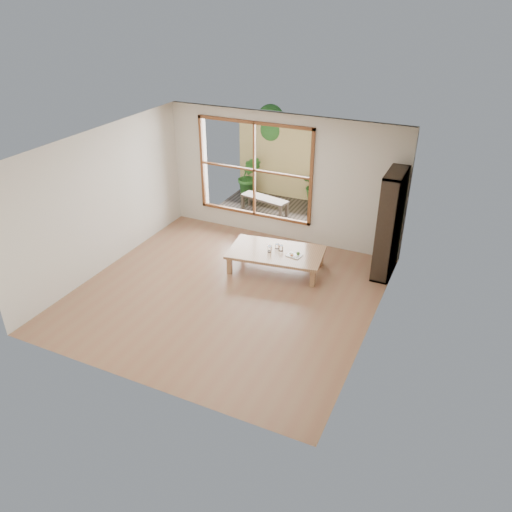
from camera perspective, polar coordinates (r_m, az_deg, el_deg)
The scene contains 15 objects.
ground at distance 8.78m, azimuth -3.33°, elevation -4.19°, with size 5.00×5.00×0.00m, color #916848.
low_table at distance 9.31m, azimuth 2.31°, elevation 0.32°, with size 1.86×1.21×0.38m.
floor_cushion at distance 10.16m, azimuth -0.32°, elevation 1.05°, with size 0.58×0.58×0.08m, color beige.
bookshelf at distance 9.23m, azimuth 15.03°, elevation 3.51°, with size 0.31×0.88×1.97m, color black.
glass_tall at distance 9.22m, azimuth 1.55°, elevation 0.79°, with size 0.07×0.07×0.13m, color silver.
glass_mid at distance 9.28m, azimuth 2.87°, elevation 0.90°, with size 0.08×0.08×0.11m, color silver.
glass_short at distance 9.36m, azimuth 2.42°, elevation 1.11°, with size 0.07×0.07×0.09m, color silver.
glass_small at distance 9.31m, azimuth 1.63°, elevation 0.92°, with size 0.06×0.06×0.08m, color silver.
food_tray at distance 9.13m, azimuth 4.46°, elevation 0.11°, with size 0.29×0.23×0.08m.
deck at distance 11.84m, azimuth 2.19°, elevation 5.00°, with size 2.80×2.00×0.05m, color #3C322C.
garden_bench at distance 11.66m, azimuth 0.98°, elevation 6.41°, with size 1.21×0.57×0.37m.
bamboo_fence at distance 12.39m, azimuth 4.11°, elevation 10.50°, with size 2.80×0.06×1.80m, color tan.
shrub_right at distance 12.12m, azimuth 7.35°, elevation 8.03°, with size 0.90×0.78×1.00m, color #2B6625.
shrub_left at distance 12.54m, azimuth -0.78°, elevation 9.08°, with size 0.57×0.46×1.04m, color #2B6625.
garden_tree at distance 12.70m, azimuth 1.80°, elevation 14.42°, with size 1.04×0.85×2.22m.
Camera 1 is at (3.56, -6.45, 4.77)m, focal length 35.00 mm.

